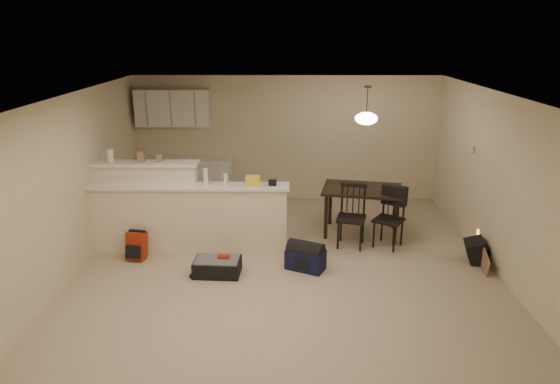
{
  "coord_description": "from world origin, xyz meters",
  "views": [
    {
      "loc": [
        -0.03,
        -6.29,
        3.32
      ],
      "look_at": [
        -0.1,
        0.7,
        1.05
      ],
      "focal_mm": 32.0,
      "sensor_mm": 36.0,
      "label": 1
    }
  ],
  "objects_px": {
    "dining_chair_far": "(389,218)",
    "suitcase": "(217,267)",
    "dining_chair_near": "(351,217)",
    "black_daypack": "(476,251)",
    "dining_table": "(362,194)",
    "navy_duffel": "(305,260)",
    "red_backpack": "(136,246)",
    "pendant_lamp": "(366,118)"
  },
  "relations": [
    {
      "from": "dining_table",
      "to": "dining_chair_far",
      "type": "relative_size",
      "value": 1.49
    },
    {
      "from": "pendant_lamp",
      "to": "dining_chair_far",
      "type": "distance_m",
      "value": 1.64
    },
    {
      "from": "pendant_lamp",
      "to": "red_backpack",
      "type": "bearing_deg",
      "value": -163.59
    },
    {
      "from": "dining_chair_far",
      "to": "navy_duffel",
      "type": "xyz_separation_m",
      "value": [
        -1.35,
        -0.82,
        -0.33
      ]
    },
    {
      "from": "pendant_lamp",
      "to": "dining_table",
      "type": "bearing_deg",
      "value": 180.0
    },
    {
      "from": "dining_chair_far",
      "to": "black_daypack",
      "type": "relative_size",
      "value": 2.52
    },
    {
      "from": "suitcase",
      "to": "pendant_lamp",
      "type": "bearing_deg",
      "value": 37.36
    },
    {
      "from": "pendant_lamp",
      "to": "dining_chair_far",
      "type": "xyz_separation_m",
      "value": [
        0.35,
        -0.54,
        -1.51
      ]
    },
    {
      "from": "dining_chair_near",
      "to": "suitcase",
      "type": "height_order",
      "value": "dining_chair_near"
    },
    {
      "from": "red_backpack",
      "to": "pendant_lamp",
      "type": "bearing_deg",
      "value": 27.3
    },
    {
      "from": "navy_duffel",
      "to": "black_daypack",
      "type": "xyz_separation_m",
      "value": [
        2.58,
        0.28,
        0.02
      ]
    },
    {
      "from": "pendant_lamp",
      "to": "black_daypack",
      "type": "bearing_deg",
      "value": -34.15
    },
    {
      "from": "dining_chair_near",
      "to": "dining_chair_far",
      "type": "relative_size",
      "value": 1.05
    },
    {
      "from": "navy_duffel",
      "to": "dining_chair_far",
      "type": "bearing_deg",
      "value": 56.21
    },
    {
      "from": "black_daypack",
      "to": "dining_chair_far",
      "type": "bearing_deg",
      "value": 77.79
    },
    {
      "from": "dining_table",
      "to": "red_backpack",
      "type": "relative_size",
      "value": 3.4
    },
    {
      "from": "dining_chair_far",
      "to": "navy_duffel",
      "type": "relative_size",
      "value": 1.77
    },
    {
      "from": "dining_chair_near",
      "to": "navy_duffel",
      "type": "relative_size",
      "value": 1.85
    },
    {
      "from": "pendant_lamp",
      "to": "navy_duffel",
      "type": "height_order",
      "value": "pendant_lamp"
    },
    {
      "from": "pendant_lamp",
      "to": "suitcase",
      "type": "distance_m",
      "value": 3.31
    },
    {
      "from": "dining_chair_far",
      "to": "suitcase",
      "type": "bearing_deg",
      "value": -125.73
    },
    {
      "from": "dining_chair_far",
      "to": "suitcase",
      "type": "height_order",
      "value": "dining_chair_far"
    },
    {
      "from": "dining_table",
      "to": "dining_chair_far",
      "type": "height_order",
      "value": "dining_chair_far"
    },
    {
      "from": "dining_chair_near",
      "to": "red_backpack",
      "type": "distance_m",
      "value": 3.35
    },
    {
      "from": "dining_chair_near",
      "to": "suitcase",
      "type": "xyz_separation_m",
      "value": [
        -2.01,
        -1.0,
        -0.39
      ]
    },
    {
      "from": "red_backpack",
      "to": "navy_duffel",
      "type": "distance_m",
      "value": 2.57
    },
    {
      "from": "red_backpack",
      "to": "black_daypack",
      "type": "xyz_separation_m",
      "value": [
        5.12,
        -0.03,
        -0.04
      ]
    },
    {
      "from": "suitcase",
      "to": "black_daypack",
      "type": "height_order",
      "value": "black_daypack"
    },
    {
      "from": "dining_table",
      "to": "black_daypack",
      "type": "height_order",
      "value": "dining_table"
    },
    {
      "from": "dining_chair_near",
      "to": "black_daypack",
      "type": "bearing_deg",
      "value": -3.08
    },
    {
      "from": "suitcase",
      "to": "red_backpack",
      "type": "bearing_deg",
      "value": 162.51
    },
    {
      "from": "red_backpack",
      "to": "navy_duffel",
      "type": "bearing_deg",
      "value": 3.87
    },
    {
      "from": "dining_chair_near",
      "to": "pendant_lamp",
      "type": "bearing_deg",
      "value": 79.18
    },
    {
      "from": "dining_chair_far",
      "to": "dining_table",
      "type": "bearing_deg",
      "value": 156.77
    },
    {
      "from": "dining_chair_near",
      "to": "dining_chair_far",
      "type": "bearing_deg",
      "value": 12.41
    },
    {
      "from": "dining_chair_near",
      "to": "dining_table",
      "type": "bearing_deg",
      "value": 79.18
    },
    {
      "from": "dining_chair_near",
      "to": "black_daypack",
      "type": "height_order",
      "value": "dining_chair_near"
    },
    {
      "from": "dining_table",
      "to": "red_backpack",
      "type": "xyz_separation_m",
      "value": [
        -3.54,
        -1.04,
        -0.5
      ]
    },
    {
      "from": "dining_table",
      "to": "navy_duffel",
      "type": "bearing_deg",
      "value": -115.46
    },
    {
      "from": "pendant_lamp",
      "to": "dining_chair_near",
      "type": "height_order",
      "value": "pendant_lamp"
    },
    {
      "from": "pendant_lamp",
      "to": "black_daypack",
      "type": "xyz_separation_m",
      "value": [
        1.58,
        -1.07,
        -1.82
      ]
    },
    {
      "from": "suitcase",
      "to": "black_daypack",
      "type": "bearing_deg",
      "value": 9.99
    }
  ]
}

